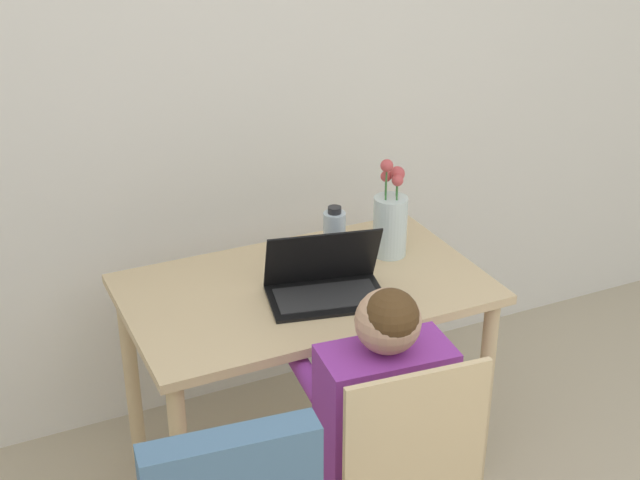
{
  "coord_description": "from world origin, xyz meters",
  "views": [
    {
      "loc": [
        -0.89,
        -0.63,
        2.09
      ],
      "look_at": [
        0.13,
        1.56,
        0.92
      ],
      "focal_mm": 50.0,
      "sensor_mm": 36.0,
      "label": 1
    }
  ],
  "objects_px": {
    "person_seated": "(377,405)",
    "water_bottle": "(334,239)",
    "flower_vase": "(390,221)",
    "laptop": "(325,281)"
  },
  "relations": [
    {
      "from": "laptop",
      "to": "person_seated",
      "type": "bearing_deg",
      "value": -84.75
    },
    {
      "from": "laptop",
      "to": "flower_vase",
      "type": "height_order",
      "value": "flower_vase"
    },
    {
      "from": "laptop",
      "to": "flower_vase",
      "type": "relative_size",
      "value": 1.14
    },
    {
      "from": "laptop",
      "to": "flower_vase",
      "type": "distance_m",
      "value": 0.37
    },
    {
      "from": "person_seated",
      "to": "water_bottle",
      "type": "xyz_separation_m",
      "value": [
        0.17,
        0.61,
        0.2
      ]
    },
    {
      "from": "person_seated",
      "to": "flower_vase",
      "type": "xyz_separation_m",
      "value": [
        0.37,
        0.61,
        0.22
      ]
    },
    {
      "from": "water_bottle",
      "to": "person_seated",
      "type": "bearing_deg",
      "value": -105.22
    },
    {
      "from": "flower_vase",
      "to": "person_seated",
      "type": "bearing_deg",
      "value": -121.32
    },
    {
      "from": "laptop",
      "to": "water_bottle",
      "type": "relative_size",
      "value": 1.88
    },
    {
      "from": "person_seated",
      "to": "water_bottle",
      "type": "relative_size",
      "value": 4.87
    }
  ]
}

